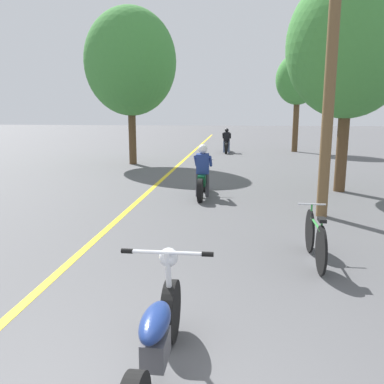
{
  "coord_description": "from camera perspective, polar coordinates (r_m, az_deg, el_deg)",
  "views": [
    {
      "loc": [
        0.88,
        -2.25,
        2.33
      ],
      "look_at": [
        0.07,
        4.76,
        0.9
      ],
      "focal_mm": 38.0,
      "sensor_mm": 36.0,
      "label": 1
    }
  ],
  "objects": [
    {
      "name": "bicycle_parked",
      "position": [
        6.59,
        16.9,
        -6.24
      ],
      "size": [
        0.44,
        1.68,
        0.84
      ],
      "color": "black",
      "rests_on": "ground"
    },
    {
      "name": "motorcycle_rider_far",
      "position": [
        22.82,
        4.87,
        6.82
      ],
      "size": [
        0.5,
        2.03,
        1.33
      ],
      "color": "black",
      "rests_on": "ground"
    },
    {
      "name": "utility_pole",
      "position": [
        9.33,
        19.02,
        17.77
      ],
      "size": [
        1.1,
        0.24,
        6.73
      ],
      "color": "brown",
      "rests_on": "ground"
    },
    {
      "name": "roadside_tree_right_near",
      "position": [
        12.54,
        21.24,
        18.57
      ],
      "size": [
        3.44,
        3.09,
        6.04
      ],
      "color": "#513A23",
      "rests_on": "ground"
    },
    {
      "name": "motorcycle_rider_lead",
      "position": [
        11.07,
        1.51,
        2.16
      ],
      "size": [
        0.5,
        2.02,
        1.42
      ],
      "color": "black",
      "rests_on": "ground"
    },
    {
      "name": "roadside_tree_right_far",
      "position": [
        23.89,
        14.63,
        14.96
      ],
      "size": [
        2.42,
        2.18,
        5.38
      ],
      "color": "#513A23",
      "rests_on": "ground"
    },
    {
      "name": "motorcycle_foreground",
      "position": [
        3.67,
        -4.98,
        -20.0
      ],
      "size": [
        0.88,
        2.15,
        1.03
      ],
      "color": "black",
      "rests_on": "ground"
    },
    {
      "name": "roadside_tree_left",
      "position": [
        18.04,
        -8.66,
        17.57
      ],
      "size": [
        3.87,
        3.48,
        6.53
      ],
      "color": "#513A23",
      "rests_on": "ground"
    },
    {
      "name": "lane_stripe_center",
      "position": [
        15.42,
        -3.12,
        2.75
      ],
      "size": [
        0.14,
        48.0,
        0.01
      ],
      "primitive_type": "cube",
      "color": "yellow",
      "rests_on": "ground"
    }
  ]
}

